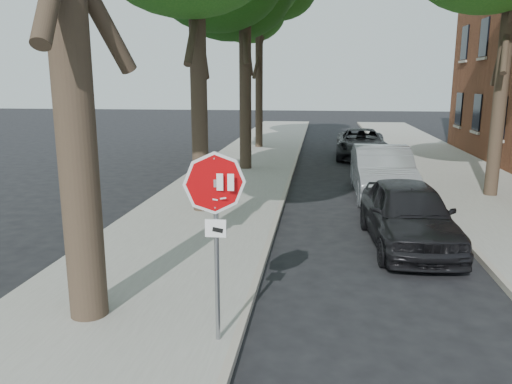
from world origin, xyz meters
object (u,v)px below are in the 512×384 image
tree_far (259,11)px  car_a (408,214)px  stop_sign (216,211)px  car_d (361,144)px  car_b (382,172)px

tree_far → car_a: tree_far is taller
stop_sign → car_a: stop_sign is taller
tree_far → car_d: size_ratio=1.85×
car_a → car_d: size_ratio=0.85×
car_d → car_a: bearing=-87.9°
stop_sign → tree_far: tree_far is taller
car_b → stop_sign: bearing=-109.0°
car_b → car_d: bearing=89.7°
tree_far → car_b: tree_far is taller
stop_sign → car_b: bearing=71.3°
car_a → car_d: (0.00, 13.33, -0.03)m
car_a → car_d: 13.33m
tree_far → car_d: 8.90m
tree_far → car_d: tree_far is taller
tree_far → car_b: 14.10m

